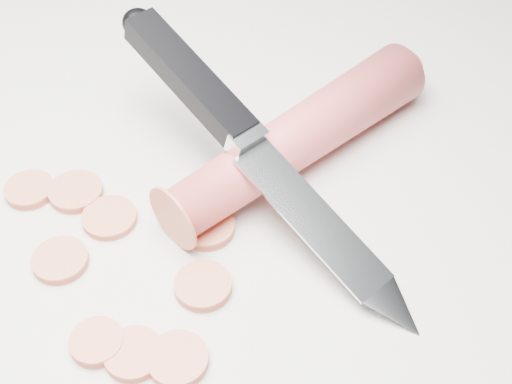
# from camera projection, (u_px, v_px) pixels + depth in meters

# --- Properties ---
(ground) EXTENTS (2.40, 2.40, 0.00)m
(ground) POSITION_uv_depth(u_px,v_px,m) (152.00, 201.00, 0.47)
(ground) COLOR beige
(ground) RESTS_ON ground
(carrot) EXTENTS (0.16, 0.19, 0.04)m
(carrot) POSITION_uv_depth(u_px,v_px,m) (298.00, 138.00, 0.48)
(carrot) COLOR #CA3F40
(carrot) RESTS_ON ground
(carrot_slice_0) EXTENTS (0.03, 0.03, 0.01)m
(carrot_slice_0) POSITION_uv_depth(u_px,v_px,m) (110.00, 218.00, 0.45)
(carrot_slice_0) COLOR #CC6543
(carrot_slice_0) RESTS_ON ground
(carrot_slice_1) EXTENTS (0.03, 0.03, 0.01)m
(carrot_slice_1) POSITION_uv_depth(u_px,v_px,m) (97.00, 342.00, 0.39)
(carrot_slice_1) COLOR #CC6543
(carrot_slice_1) RESTS_ON ground
(carrot_slice_2) EXTENTS (0.03, 0.03, 0.01)m
(carrot_slice_2) POSITION_uv_depth(u_px,v_px,m) (207.00, 227.00, 0.45)
(carrot_slice_2) COLOR #CC6543
(carrot_slice_2) RESTS_ON ground
(carrot_slice_3) EXTENTS (0.03, 0.03, 0.01)m
(carrot_slice_3) POSITION_uv_depth(u_px,v_px,m) (134.00, 354.00, 0.39)
(carrot_slice_3) COLOR #CC6543
(carrot_slice_3) RESTS_ON ground
(carrot_slice_4) EXTENTS (0.03, 0.03, 0.01)m
(carrot_slice_4) POSITION_uv_depth(u_px,v_px,m) (203.00, 286.00, 0.42)
(carrot_slice_4) COLOR #CC6543
(carrot_slice_4) RESTS_ON ground
(carrot_slice_5) EXTENTS (0.03, 0.03, 0.01)m
(carrot_slice_5) POSITION_uv_depth(u_px,v_px,m) (30.00, 190.00, 0.47)
(carrot_slice_5) COLOR #CC6543
(carrot_slice_5) RESTS_ON ground
(carrot_slice_6) EXTENTS (0.03, 0.03, 0.01)m
(carrot_slice_6) POSITION_uv_depth(u_px,v_px,m) (178.00, 359.00, 0.39)
(carrot_slice_6) COLOR #CC6543
(carrot_slice_6) RESTS_ON ground
(carrot_slice_7) EXTENTS (0.03, 0.03, 0.01)m
(carrot_slice_7) POSITION_uv_depth(u_px,v_px,m) (60.00, 260.00, 0.43)
(carrot_slice_7) COLOR #CC6543
(carrot_slice_7) RESTS_ON ground
(carrot_slice_8) EXTENTS (0.04, 0.04, 0.01)m
(carrot_slice_8) POSITION_uv_depth(u_px,v_px,m) (76.00, 192.00, 0.47)
(carrot_slice_8) COLOR #CC6543
(carrot_slice_8) RESTS_ON ground
(kitchen_knife) EXTENTS (0.23, 0.19, 0.09)m
(kitchen_knife) POSITION_uv_depth(u_px,v_px,m) (263.00, 154.00, 0.43)
(kitchen_knife) COLOR silver
(kitchen_knife) RESTS_ON ground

